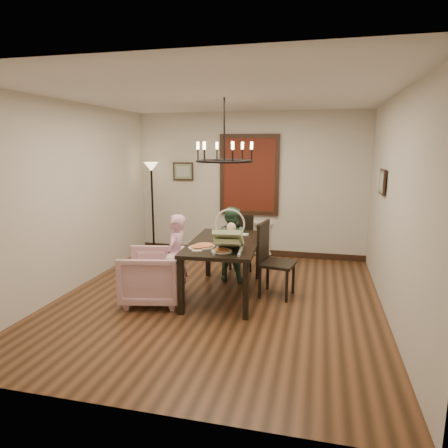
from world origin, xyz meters
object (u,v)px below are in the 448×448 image
at_px(chair_far, 237,245).
at_px(floor_lamp, 153,210).
at_px(chair_right, 277,259).
at_px(baby_bouncer, 229,237).
at_px(drinking_glass, 226,236).
at_px(armchair, 152,276).
at_px(elderly_woman, 176,265).
at_px(dining_table, 224,247).
at_px(seated_man, 231,250).

xyz_separation_m(chair_far, floor_lamp, (-1.93, 0.92, 0.39)).
distance_m(chair_right, baby_bouncer, 0.96).
distance_m(drinking_glass, floor_lamp, 2.65).
distance_m(chair_far, armchair, 1.75).
height_order(armchair, elderly_woman, elderly_woman).
xyz_separation_m(chair_far, armchair, (-0.90, -1.49, -0.13)).
height_order(dining_table, elderly_woman, elderly_woman).
bearing_deg(chair_far, dining_table, -83.58).
bearing_deg(floor_lamp, seated_man, -33.42).
bearing_deg(dining_table, armchair, -154.33).
bearing_deg(elderly_woman, drinking_glass, 127.58).
bearing_deg(chair_right, elderly_woman, 119.58).
relative_size(elderly_woman, drinking_glass, 8.27).
bearing_deg(seated_man, chair_far, -89.07).
bearing_deg(elderly_woman, floor_lamp, -149.76).
xyz_separation_m(armchair, floor_lamp, (-1.03, 2.42, 0.53)).
bearing_deg(baby_bouncer, chair_right, 41.28).
bearing_deg(seated_man, chair_right, 155.32).
bearing_deg(floor_lamp, dining_table, -44.60).
bearing_deg(chair_far, elderly_woman, -108.08).
bearing_deg(chair_far, seated_man, -92.00).
bearing_deg(chair_far, floor_lamp, 160.05).
height_order(chair_right, floor_lamp, floor_lamp).
relative_size(dining_table, elderly_woman, 1.72).
bearing_deg(floor_lamp, chair_right, -33.38).
xyz_separation_m(dining_table, seated_man, (-0.06, 0.67, -0.21)).
height_order(drinking_glass, floor_lamp, floor_lamp).
distance_m(baby_bouncer, floor_lamp, 3.20).
bearing_deg(dining_table, seated_man, 91.58).
relative_size(dining_table, baby_bouncer, 3.02).
bearing_deg(chair_right, seated_man, 66.04).
height_order(chair_far, baby_bouncer, baby_bouncer).
height_order(elderly_woman, seated_man, elderly_woman).
height_order(dining_table, floor_lamp, floor_lamp).
bearing_deg(chair_far, armchair, -115.38).
height_order(dining_table, chair_far, chair_far).
distance_m(elderly_woman, baby_bouncer, 0.93).
xyz_separation_m(dining_table, baby_bouncer, (0.18, -0.48, 0.28)).
relative_size(dining_table, armchair, 2.15).
xyz_separation_m(seated_man, drinking_glass, (0.05, -0.57, 0.36)).
xyz_separation_m(chair_right, armchair, (-1.67, -0.64, -0.18)).
relative_size(chair_far, chair_right, 0.92).
xyz_separation_m(armchair, baby_bouncer, (1.09, 0.02, 0.62)).
bearing_deg(seated_man, dining_table, 103.37).
distance_m(dining_table, elderly_woman, 0.74).
xyz_separation_m(elderly_woman, floor_lamp, (-1.33, 2.28, 0.39)).
bearing_deg(armchair, floor_lamp, -168.32).
bearing_deg(chair_right, baby_bouncer, 146.34).
relative_size(dining_table, chair_right, 1.61).
distance_m(dining_table, floor_lamp, 2.73).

